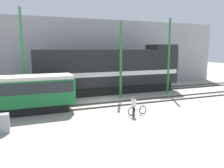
# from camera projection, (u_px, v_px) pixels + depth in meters

# --- Properties ---
(ground_plane) EXTENTS (120.00, 120.00, 0.00)m
(ground_plane) POSITION_uv_depth(u_px,v_px,m) (105.00, 102.00, 21.48)
(ground_plane) COLOR #9E998C
(track_near) EXTENTS (60.00, 1.50, 0.14)m
(track_near) POSITION_uv_depth(u_px,v_px,m) (109.00, 104.00, 20.46)
(track_near) COLOR #47423D
(track_near) RESTS_ON ground
(track_far) EXTENTS (60.00, 1.51, 0.14)m
(track_far) POSITION_uv_depth(u_px,v_px,m) (93.00, 94.00, 25.25)
(track_far) COLOR #47423D
(track_far) RESTS_ON ground
(building_backdrop) EXTENTS (43.19, 6.00, 9.15)m
(building_backdrop) POSITION_uv_depth(u_px,v_px,m) (78.00, 53.00, 31.73)
(building_backdrop) COLOR #99999E
(building_backdrop) RESTS_ON ground
(freight_locomotive) EXTENTS (17.05, 3.04, 5.74)m
(freight_locomotive) POSITION_uv_depth(u_px,v_px,m) (111.00, 71.00, 25.61)
(freight_locomotive) COLOR black
(freight_locomotive) RESTS_ON ground
(streetcar) EXTENTS (9.32, 2.54, 3.06)m
(streetcar) POSITION_uv_depth(u_px,v_px,m) (14.00, 93.00, 17.35)
(streetcar) COLOR black
(streetcar) RESTS_ON ground
(bicycle) EXTENTS (1.72, 0.44, 0.74)m
(bicycle) POSITION_uv_depth(u_px,v_px,m) (137.00, 111.00, 17.38)
(bicycle) COLOR black
(bicycle) RESTS_ON ground
(person) EXTENTS (0.24, 0.37, 1.57)m
(person) POSITION_uv_depth(u_px,v_px,m) (134.00, 104.00, 16.98)
(person) COLOR #333333
(person) RESTS_ON ground
(utility_pole_left) EXTENTS (0.21, 0.21, 8.83)m
(utility_pole_left) POSITION_uv_depth(u_px,v_px,m) (23.00, 58.00, 19.59)
(utility_pole_left) COLOR #2D7238
(utility_pole_left) RESTS_ON ground
(utility_pole_center) EXTENTS (0.25, 0.25, 8.10)m
(utility_pole_center) POSITION_uv_depth(u_px,v_px,m) (121.00, 60.00, 23.06)
(utility_pole_center) COLOR #2D7238
(utility_pole_center) RESTS_ON ground
(utility_pole_right) EXTENTS (0.22, 0.22, 8.62)m
(utility_pole_right) POSITION_uv_depth(u_px,v_px,m) (169.00, 57.00, 25.16)
(utility_pole_right) COLOR #2D7238
(utility_pole_right) RESTS_ON ground
(signal_box) EXTENTS (0.70, 0.60, 1.20)m
(signal_box) POSITION_uv_depth(u_px,v_px,m) (3.00, 123.00, 13.64)
(signal_box) COLOR gray
(signal_box) RESTS_ON ground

